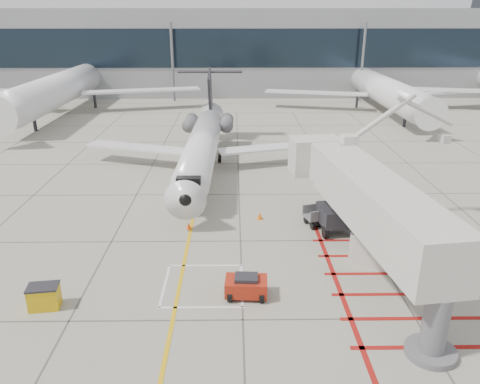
{
  "coord_description": "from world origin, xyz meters",
  "views": [
    {
      "loc": [
        -0.36,
        -22.0,
        13.21
      ],
      "look_at": [
        0.0,
        6.0,
        2.5
      ],
      "focal_mm": 35.0,
      "sensor_mm": 36.0,
      "label": 1
    }
  ],
  "objects_px": {
    "pushback_tug": "(246,285)",
    "spill_bin": "(44,297)",
    "jet_bridge": "(377,215)",
    "regional_jet": "(199,136)"
  },
  "relations": [
    {
      "from": "jet_bridge",
      "to": "pushback_tug",
      "type": "height_order",
      "value": "jet_bridge"
    },
    {
      "from": "jet_bridge",
      "to": "pushback_tug",
      "type": "bearing_deg",
      "value": -172.99
    },
    {
      "from": "regional_jet",
      "to": "spill_bin",
      "type": "xyz_separation_m",
      "value": [
        -6.22,
        -18.39,
        -3.19
      ]
    },
    {
      "from": "pushback_tug",
      "to": "spill_bin",
      "type": "bearing_deg",
      "value": -171.7
    },
    {
      "from": "jet_bridge",
      "to": "pushback_tug",
      "type": "relative_size",
      "value": 8.68
    },
    {
      "from": "regional_jet",
      "to": "pushback_tug",
      "type": "relative_size",
      "value": 13.91
    },
    {
      "from": "regional_jet",
      "to": "jet_bridge",
      "type": "height_order",
      "value": "regional_jet"
    },
    {
      "from": "regional_jet",
      "to": "spill_bin",
      "type": "relative_size",
      "value": 20.91
    },
    {
      "from": "spill_bin",
      "to": "pushback_tug",
      "type": "bearing_deg",
      "value": -2.6
    },
    {
      "from": "jet_bridge",
      "to": "spill_bin",
      "type": "xyz_separation_m",
      "value": [
        -16.37,
        -2.58,
        -3.01
      ]
    }
  ]
}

